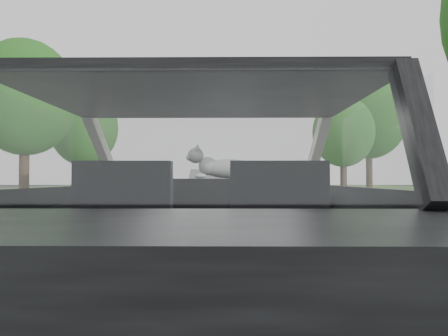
{
  "coord_description": "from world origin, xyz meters",
  "views": [
    {
      "loc": [
        0.15,
        -2.64,
        1.0
      ],
      "look_at": [
        0.11,
        0.5,
        1.08
      ],
      "focal_mm": 35.0,
      "sensor_mm": 36.0,
      "label": 1
    }
  ],
  "objects_px": {
    "subject_car": "(205,224)",
    "cat": "(230,167)",
    "highway_sign": "(318,172)",
    "other_car": "(206,184)"
  },
  "relations": [
    {
      "from": "cat",
      "to": "other_car",
      "type": "bearing_deg",
      "value": 87.33
    },
    {
      "from": "highway_sign",
      "to": "cat",
      "type": "bearing_deg",
      "value": -108.44
    },
    {
      "from": "other_car",
      "to": "highway_sign",
      "type": "xyz_separation_m",
      "value": [
        5.99,
        1.41,
        0.6
      ]
    },
    {
      "from": "subject_car",
      "to": "cat",
      "type": "height_order",
      "value": "subject_car"
    },
    {
      "from": "subject_car",
      "to": "other_car",
      "type": "height_order",
      "value": "other_car"
    },
    {
      "from": "subject_car",
      "to": "cat",
      "type": "distance_m",
      "value": 0.75
    },
    {
      "from": "subject_car",
      "to": "highway_sign",
      "type": "xyz_separation_m",
      "value": [
        4.94,
        20.99,
        0.62
      ]
    },
    {
      "from": "subject_car",
      "to": "other_car",
      "type": "relative_size",
      "value": 0.88
    },
    {
      "from": "cat",
      "to": "highway_sign",
      "type": "xyz_separation_m",
      "value": [
        4.78,
        20.36,
        0.26
      ]
    },
    {
      "from": "cat",
      "to": "highway_sign",
      "type": "bearing_deg",
      "value": 70.48
    }
  ]
}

